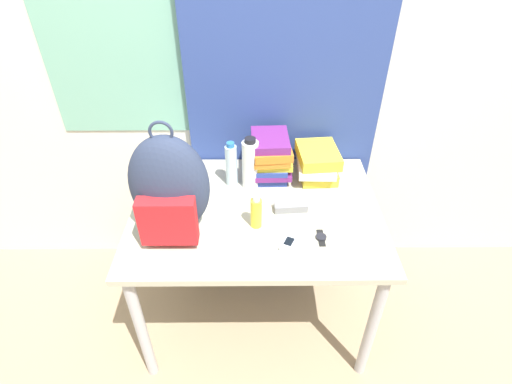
% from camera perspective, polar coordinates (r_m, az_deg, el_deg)
% --- Properties ---
extents(ground_plane, '(12.00, 12.00, 0.00)m').
position_cam_1_polar(ground_plane, '(2.17, 0.08, -25.32)').
color(ground_plane, '#9E8466').
extents(wall_back, '(6.00, 0.06, 2.50)m').
position_cam_1_polar(wall_back, '(2.04, -0.23, 17.96)').
color(wall_back, silver).
rests_on(wall_back, ground_plane).
extents(curtain_blue, '(0.97, 0.04, 2.50)m').
position_cam_1_polar(curtain_blue, '(1.99, 4.23, 17.39)').
color(curtain_blue, navy).
rests_on(curtain_blue, ground_plane).
extents(desk, '(1.15, 0.84, 0.75)m').
position_cam_1_polar(desk, '(1.90, 0.00, -4.52)').
color(desk, '#B7B299').
rests_on(desk, ground_plane).
extents(backpack, '(0.32, 0.24, 0.52)m').
position_cam_1_polar(backpack, '(1.64, -12.26, 0.46)').
color(backpack, '#2D3851').
rests_on(backpack, desk).
extents(book_stack_left, '(0.22, 0.27, 0.23)m').
position_cam_1_polar(book_stack_left, '(1.99, 2.08, 5.13)').
color(book_stack_left, navy).
rests_on(book_stack_left, desk).
extents(book_stack_center, '(0.21, 0.28, 0.16)m').
position_cam_1_polar(book_stack_center, '(2.03, 8.71, 4.21)').
color(book_stack_center, yellow).
rests_on(book_stack_center, desk).
extents(water_bottle, '(0.06, 0.06, 0.24)m').
position_cam_1_polar(water_bottle, '(1.94, -3.54, 3.89)').
color(water_bottle, silver).
rests_on(water_bottle, desk).
extents(sports_bottle, '(0.08, 0.08, 0.27)m').
position_cam_1_polar(sports_bottle, '(1.92, -0.81, 4.04)').
color(sports_bottle, white).
rests_on(sports_bottle, desk).
extents(sunscreen_bottle, '(0.05, 0.05, 0.16)m').
position_cam_1_polar(sunscreen_bottle, '(1.71, -0.08, -2.91)').
color(sunscreen_bottle, yellow).
rests_on(sunscreen_bottle, desk).
extents(cell_phone, '(0.09, 0.12, 0.02)m').
position_cam_1_polar(cell_phone, '(1.68, 4.73, -7.23)').
color(cell_phone, '#B7BCC6').
rests_on(cell_phone, desk).
extents(sunglasses_case, '(0.15, 0.07, 0.04)m').
position_cam_1_polar(sunglasses_case, '(1.84, 4.97, -2.12)').
color(sunglasses_case, gray).
rests_on(sunglasses_case, desk).
extents(wristwatch, '(0.05, 0.10, 0.01)m').
position_cam_1_polar(wristwatch, '(1.72, 9.28, -6.42)').
color(wristwatch, black).
rests_on(wristwatch, desk).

